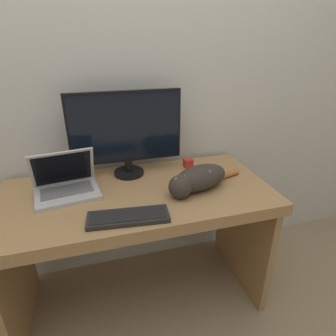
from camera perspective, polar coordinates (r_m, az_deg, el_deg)
The scene contains 7 objects.
wall_back at distance 1.62m, azimuth -9.93°, elevation 20.19°, with size 6.40×0.06×2.60m.
desk at distance 1.50m, azimuth -6.04°, elevation -10.00°, with size 1.35×0.65×0.73m.
monitor at distance 1.50m, azimuth -8.46°, elevation 7.26°, with size 0.59×0.16×0.46m.
laptop at distance 1.45m, azimuth -20.01°, elevation -3.33°, with size 0.32×0.26×0.22m.
external_keyboard at distance 1.21m, azimuth -8.06°, elevation -9.82°, with size 0.35×0.15×0.02m.
cat at distance 1.40m, azimuth 6.00°, elevation -2.14°, with size 0.45×0.22×0.13m.
small_toy at distance 1.66m, azimuth 4.11°, elevation 1.02°, with size 0.05×0.05×0.05m.
Camera 1 is at (-0.19, -0.89, 1.42)m, focal length 30.00 mm.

